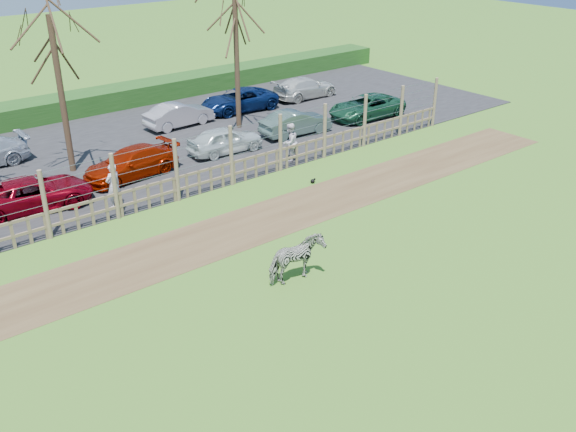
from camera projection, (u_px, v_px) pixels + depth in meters
ground at (314, 287)px, 19.15m from camera, size 120.00×120.00×0.00m
dirt_strip at (230, 233)px, 22.30m from camera, size 34.00×2.80×0.01m
asphalt at (107, 154)px, 29.32m from camera, size 44.00×13.00×0.04m
hedge at (50, 109)px, 34.01m from camera, size 46.00×2.00×1.10m
fence at (177, 181)px, 24.41m from camera, size 30.16×0.16×2.50m
tree_mid at (55, 57)px, 25.38m from camera, size 4.80×4.80×6.83m
tree_right at (235, 23)px, 30.64m from camera, size 4.80×4.80×7.35m
zebra at (296, 260)px, 19.13m from camera, size 1.77×0.86×1.47m
visitor_a at (113, 186)px, 23.76m from camera, size 0.72×0.57×1.72m
visitor_b at (290, 142)px, 28.13m from camera, size 0.98×0.85×1.72m
crow at (313, 181)px, 26.27m from camera, size 0.24×0.18×0.20m
car_2 at (33, 193)px, 23.79m from camera, size 4.53×2.51×1.20m
car_3 at (131, 163)px, 26.59m from camera, size 4.31×2.16×1.20m
car_4 at (225, 140)px, 29.25m from camera, size 3.59×1.60×1.20m
car_5 at (296, 123)px, 31.58m from camera, size 3.74×1.58×1.20m
car_6 at (367, 107)px, 34.10m from camera, size 4.42×2.23×1.20m
car_11 at (179, 115)px, 32.79m from camera, size 3.71×1.47×1.20m
car_12 at (239, 100)px, 35.28m from camera, size 4.47×2.34×1.20m
car_13 at (305, 88)px, 37.69m from camera, size 4.14×1.70×1.20m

